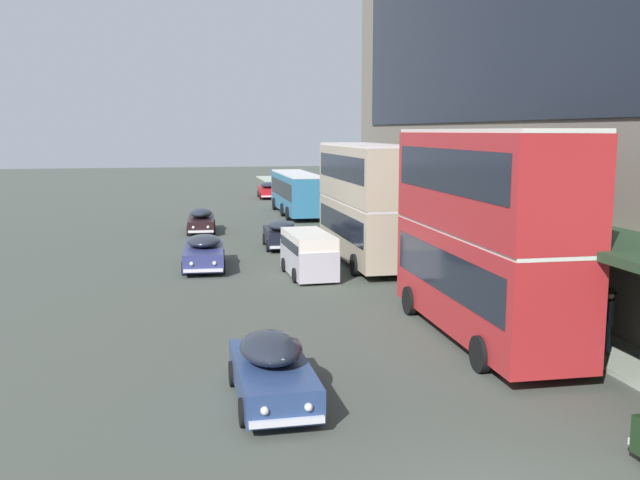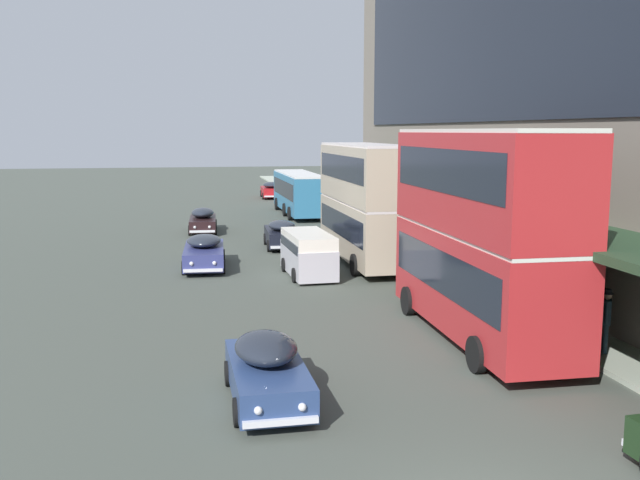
# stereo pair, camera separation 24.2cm
# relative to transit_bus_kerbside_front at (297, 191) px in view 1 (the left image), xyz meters

# --- Properties ---
(transit_bus_kerbside_front) EXTENTS (2.74, 10.92, 3.22)m
(transit_bus_kerbside_front) POSITION_rel_transit_bus_kerbside_front_xyz_m (0.00, 0.00, 0.00)
(transit_bus_kerbside_front) COLOR teal
(transit_bus_kerbside_front) RESTS_ON ground
(transit_bus_kerbside_rear) EXTENTS (2.85, 9.63, 6.48)m
(transit_bus_kerbside_rear) POSITION_rel_transit_bus_kerbside_front_xyz_m (-0.01, -33.97, 1.64)
(transit_bus_kerbside_rear) COLOR #AD2326
(transit_bus_kerbside_rear) RESTS_ON ground
(transit_bus_kerbside_far) EXTENTS (2.82, 9.92, 5.80)m
(transit_bus_kerbside_far) POSITION_rel_transit_bus_kerbside_front_xyz_m (-0.13, -20.71, 1.29)
(transit_bus_kerbside_far) COLOR tan
(transit_bus_kerbside_far) RESTS_ON ground
(sedan_lead_near) EXTENTS (2.14, 5.09, 1.55)m
(sedan_lead_near) POSITION_rel_transit_bus_kerbside_front_xyz_m (-7.96, -20.57, -1.08)
(sedan_lead_near) COLOR navy
(sedan_lead_near) RESTS_ON ground
(sedan_lead_mid) EXTENTS (1.92, 4.87, 1.54)m
(sedan_lead_mid) POSITION_rel_transit_bus_kerbside_front_xyz_m (-7.62, -8.25, -1.09)
(sedan_lead_mid) COLOR black
(sedan_lead_mid) RESTS_ON ground
(sedan_trailing_mid) EXTENTS (1.87, 4.40, 1.60)m
(sedan_trailing_mid) POSITION_rel_transit_bus_kerbside_front_xyz_m (-7.05, -37.86, -1.07)
(sedan_trailing_mid) COLOR navy
(sedan_trailing_mid) RESTS_ON ground
(sedan_oncoming_front) EXTENTS (1.93, 4.29, 1.55)m
(sedan_oncoming_front) POSITION_rel_transit_bus_kerbside_front_xyz_m (-3.54, -15.45, -1.08)
(sedan_oncoming_front) COLOR black
(sedan_oncoming_front) RESTS_ON ground
(sedan_far_back) EXTENTS (2.12, 4.87, 1.56)m
(sedan_far_back) POSITION_rel_transit_bus_kerbside_front_xyz_m (-0.34, 14.23, -1.07)
(sedan_far_back) COLOR #AC181D
(sedan_far_back) RESTS_ON ground
(vw_van) EXTENTS (2.03, 4.61, 1.96)m
(vw_van) POSITION_rel_transit_bus_kerbside_front_xyz_m (-3.46, -23.27, -0.75)
(vw_van) COLOR #B9B6BF
(vw_van) RESTS_ON ground
(pedestrian_at_kerb) EXTENTS (0.42, 0.54, 1.86)m
(pedestrian_at_kerb) POSITION_rel_transit_bus_kerbside_front_xyz_m (2.80, -36.44, -0.67)
(pedestrian_at_kerb) COLOR #1A2A33
(pedestrian_at_kerb) RESTS_ON sidewalk_kerb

